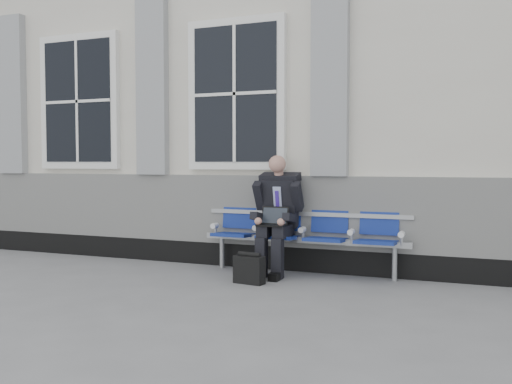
% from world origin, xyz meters
% --- Properties ---
extents(ground, '(70.00, 70.00, 0.00)m').
position_xyz_m(ground, '(0.00, 0.00, 0.00)').
color(ground, slate).
rests_on(ground, ground).
extents(station_building, '(14.40, 4.40, 4.49)m').
position_xyz_m(station_building, '(-0.02, 3.47, 2.22)').
color(station_building, silver).
rests_on(station_building, ground).
extents(bench, '(2.60, 0.47, 0.91)m').
position_xyz_m(bench, '(1.32, 1.32, 0.55)').
color(bench, '#9EA0A3').
rests_on(bench, ground).
extents(businessman, '(0.59, 0.79, 1.45)m').
position_xyz_m(businessman, '(1.02, 1.19, 0.78)').
color(businessman, black).
rests_on(businessman, ground).
extents(briefcase, '(0.37, 0.20, 0.36)m').
position_xyz_m(briefcase, '(0.91, 0.54, 0.16)').
color(briefcase, black).
rests_on(briefcase, ground).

